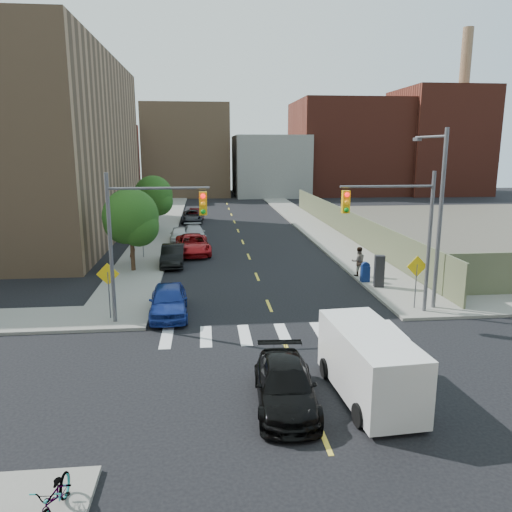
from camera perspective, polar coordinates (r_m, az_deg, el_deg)
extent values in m
plane|color=black|center=(18.76, 4.74, -13.25)|extent=(160.00, 160.00, 0.00)
cube|color=gray|center=(58.83, -10.27, 4.31)|extent=(3.50, 73.00, 0.15)
cube|color=gray|center=(59.68, 4.78, 4.58)|extent=(3.50, 73.00, 0.15)
cube|color=#5F6647|center=(46.92, 10.06, 3.77)|extent=(0.12, 44.00, 2.50)
cube|color=#592319|center=(88.65, -18.43, 10.37)|extent=(14.00, 18.00, 12.00)
cube|color=#8C6B4C|center=(88.66, -7.85, 11.84)|extent=(14.00, 16.00, 15.00)
cube|color=gray|center=(87.39, 1.52, 10.31)|extent=(12.00, 16.00, 10.00)
cube|color=#592319|center=(92.13, 10.23, 12.09)|extent=(18.00, 18.00, 16.00)
cube|color=#592319|center=(95.93, 20.03, 12.16)|extent=(14.00, 16.00, 18.00)
cylinder|color=#8C6B4C|center=(97.89, 22.43, 14.90)|extent=(1.80, 1.80, 28.00)
cylinder|color=#59595E|center=(23.46, -16.26, 0.56)|extent=(0.18, 0.18, 7.00)
cylinder|color=#59595E|center=(22.77, -11.06, 7.61)|extent=(4.50, 0.12, 0.12)
cube|color=#E5A50C|center=(22.75, -6.07, 5.99)|extent=(0.35, 0.30, 1.05)
cylinder|color=#59595E|center=(25.45, 19.17, 1.26)|extent=(0.18, 0.18, 7.00)
cylinder|color=#59595E|center=(24.22, 14.76, 7.70)|extent=(4.50, 0.12, 0.12)
cube|color=#E5A50C|center=(23.67, 10.22, 6.11)|extent=(0.35, 0.30, 1.05)
cylinder|color=#59595E|center=(26.03, 20.26, 3.65)|extent=(0.20, 0.20, 9.00)
cylinder|color=#59595E|center=(27.32, 19.33, 12.74)|extent=(0.12, 3.50, 0.12)
cube|color=#59595E|center=(28.78, 17.95, 12.58)|extent=(0.25, 0.60, 0.18)
cylinder|color=#59595E|center=(24.54, -16.42, -4.48)|extent=(0.06, 0.06, 2.40)
cube|color=yellow|center=(24.26, -16.58, -1.99)|extent=(1.06, 0.04, 1.06)
cylinder|color=#59595E|center=(26.28, 17.77, -3.46)|extent=(0.06, 0.06, 2.40)
cube|color=yellow|center=(26.01, 17.92, -1.13)|extent=(1.06, 0.04, 1.06)
cylinder|color=#59595E|center=(37.53, -12.79, 1.45)|extent=(0.06, 0.06, 2.40)
cube|color=yellow|center=(37.35, -12.87, 3.11)|extent=(1.06, 0.04, 1.06)
cylinder|color=#332114|center=(33.65, -13.92, 0.37)|extent=(0.28, 0.28, 2.64)
sphere|color=#1F4513|center=(33.25, -14.13, 4.41)|extent=(3.60, 3.60, 3.60)
sphere|color=#1F4513|center=(32.97, -13.29, 3.34)|extent=(2.64, 2.64, 2.64)
sphere|color=#1F4513|center=(33.75, -14.67, 3.78)|extent=(2.88, 2.88, 2.88)
cylinder|color=#332114|center=(48.33, -11.53, 4.04)|extent=(0.28, 0.28, 2.64)
sphere|color=#1F4513|center=(48.05, -11.65, 6.87)|extent=(3.60, 3.60, 3.60)
sphere|color=#1F4513|center=(47.76, -11.05, 6.14)|extent=(2.64, 2.64, 2.64)
sphere|color=#1F4513|center=(48.53, -12.06, 6.40)|extent=(2.88, 2.88, 2.88)
imported|color=navy|center=(24.79, -9.96, -5.04)|extent=(2.00, 4.57, 1.53)
imported|color=black|center=(35.14, -9.46, 0.07)|extent=(1.54, 4.39, 1.45)
imported|color=#A91015|center=(38.74, -7.22, 1.32)|extent=(2.99, 5.63, 1.51)
imported|color=#B3B5BC|center=(44.24, -7.07, 2.59)|extent=(2.23, 4.76, 1.35)
imported|color=silver|center=(43.98, -8.78, 2.46)|extent=(1.60, 3.85, 1.30)
imported|color=#440D10|center=(56.26, -6.85, 4.69)|extent=(1.84, 4.32, 1.39)
imported|color=black|center=(55.12, -7.29, 4.52)|extent=(2.44, 5.00, 1.37)
imported|color=black|center=(16.41, 3.38, -14.54)|extent=(2.16, 4.74, 1.35)
cube|color=silver|center=(17.04, 12.79, -11.83)|extent=(2.26, 5.11, 2.11)
cube|color=black|center=(18.57, 10.56, -8.70)|extent=(1.85, 1.27, 0.86)
cylinder|color=black|center=(18.48, 8.01, -12.59)|extent=(0.32, 0.75, 0.73)
cylinder|color=black|center=(19.09, 13.35, -11.98)|extent=(0.32, 0.75, 0.73)
cylinder|color=black|center=(15.76, 11.79, -17.40)|extent=(0.32, 0.75, 0.73)
cylinder|color=black|center=(16.47, 17.95, -16.39)|extent=(0.32, 0.75, 0.73)
cube|color=navy|center=(30.74, 12.37, -2.01)|extent=(0.51, 0.40, 0.95)
cylinder|color=navy|center=(30.62, 12.41, -1.11)|extent=(0.50, 0.24, 0.49)
cube|color=black|center=(29.70, 13.90, -1.69)|extent=(0.62, 0.53, 1.85)
imported|color=gray|center=(35.92, -13.92, 0.48)|extent=(0.44, 0.61, 1.57)
imported|color=gray|center=(31.96, 11.62, -0.60)|extent=(0.90, 0.70, 1.85)
imported|color=gray|center=(12.82, -21.95, -24.21)|extent=(0.75, 1.88, 0.97)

